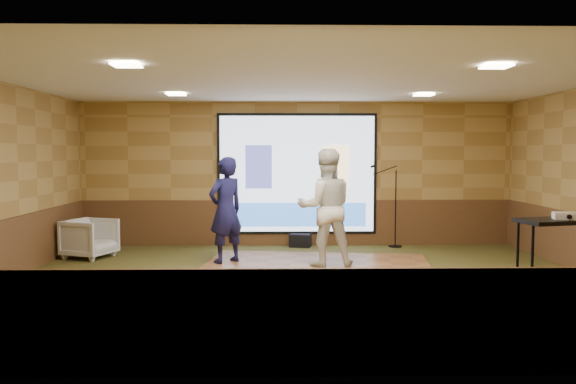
{
  "coord_description": "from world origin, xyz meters",
  "views": [
    {
      "loc": [
        -0.43,
        -8.23,
        1.94
      ],
      "look_at": [
        -0.24,
        0.92,
        1.3
      ],
      "focal_mm": 35.0,
      "sensor_mm": 36.0,
      "label": 1
    }
  ],
  "objects_px": {
    "banquet_chair": "(90,238)",
    "dance_floor": "(316,268)",
    "player_right": "(326,207)",
    "projector_screen": "(297,175)",
    "mic_stand": "(393,223)",
    "duffel_bag": "(300,240)",
    "av_table": "(558,242)",
    "projector": "(564,216)",
    "player_left": "(226,210)"
  },
  "relations": [
    {
      "from": "dance_floor",
      "to": "projector",
      "type": "distance_m",
      "value": 3.88
    },
    {
      "from": "dance_floor",
      "to": "player_right",
      "type": "relative_size",
      "value": 1.94
    },
    {
      "from": "projector",
      "to": "banquet_chair",
      "type": "xyz_separation_m",
      "value": [
        -7.19,
        3.18,
        -0.76
      ]
    },
    {
      "from": "player_right",
      "to": "mic_stand",
      "type": "height_order",
      "value": "player_right"
    },
    {
      "from": "mic_stand",
      "to": "banquet_chair",
      "type": "distance_m",
      "value": 5.95
    },
    {
      "from": "banquet_chair",
      "to": "dance_floor",
      "type": "bearing_deg",
      "value": -83.93
    },
    {
      "from": "banquet_chair",
      "to": "duffel_bag",
      "type": "height_order",
      "value": "banquet_chair"
    },
    {
      "from": "player_right",
      "to": "projector_screen",
      "type": "bearing_deg",
      "value": -84.09
    },
    {
      "from": "mic_stand",
      "to": "duffel_bag",
      "type": "xyz_separation_m",
      "value": [
        -1.91,
        0.03,
        -0.36
      ]
    },
    {
      "from": "player_left",
      "to": "av_table",
      "type": "xyz_separation_m",
      "value": [
        4.57,
        -2.52,
        -0.17
      ]
    },
    {
      "from": "player_right",
      "to": "duffel_bag",
      "type": "bearing_deg",
      "value": -84.84
    },
    {
      "from": "av_table",
      "to": "projector",
      "type": "xyz_separation_m",
      "value": [
        0.05,
        -0.05,
        0.35
      ]
    },
    {
      "from": "player_right",
      "to": "projector",
      "type": "xyz_separation_m",
      "value": [
        2.91,
        -2.26,
        0.11
      ]
    },
    {
      "from": "dance_floor",
      "to": "mic_stand",
      "type": "xyz_separation_m",
      "value": [
        1.75,
        2.22,
        0.48
      ]
    },
    {
      "from": "dance_floor",
      "to": "projector",
      "type": "relative_size",
      "value": 14.38
    },
    {
      "from": "player_left",
      "to": "banquet_chair",
      "type": "xyz_separation_m",
      "value": [
        -2.57,
        0.62,
        -0.58
      ]
    },
    {
      "from": "dance_floor",
      "to": "player_left",
      "type": "bearing_deg",
      "value": 162.2
    },
    {
      "from": "projector",
      "to": "banquet_chair",
      "type": "bearing_deg",
      "value": 171.4
    },
    {
      "from": "player_left",
      "to": "mic_stand",
      "type": "relative_size",
      "value": 1.08
    },
    {
      "from": "mic_stand",
      "to": "duffel_bag",
      "type": "distance_m",
      "value": 1.94
    },
    {
      "from": "projector",
      "to": "duffel_bag",
      "type": "xyz_separation_m",
      "value": [
        -3.25,
        4.33,
        -0.99
      ]
    },
    {
      "from": "projector_screen",
      "to": "player_right",
      "type": "relative_size",
      "value": 1.68
    },
    {
      "from": "dance_floor",
      "to": "duffel_bag",
      "type": "xyz_separation_m",
      "value": [
        -0.16,
        2.25,
        0.12
      ]
    },
    {
      "from": "banquet_chair",
      "to": "mic_stand",
      "type": "bearing_deg",
      "value": -58.09
    },
    {
      "from": "dance_floor",
      "to": "player_right",
      "type": "bearing_deg",
      "value": 45.66
    },
    {
      "from": "dance_floor",
      "to": "av_table",
      "type": "height_order",
      "value": "av_table"
    },
    {
      "from": "dance_floor",
      "to": "duffel_bag",
      "type": "height_order",
      "value": "duffel_bag"
    },
    {
      "from": "projector_screen",
      "to": "player_right",
      "type": "xyz_separation_m",
      "value": [
        0.4,
        -2.25,
        -0.46
      ]
    },
    {
      "from": "projector",
      "to": "player_right",
      "type": "bearing_deg",
      "value": 157.46
    },
    {
      "from": "player_left",
      "to": "duffel_bag",
      "type": "height_order",
      "value": "player_left"
    },
    {
      "from": "dance_floor",
      "to": "duffel_bag",
      "type": "bearing_deg",
      "value": 94.05
    },
    {
      "from": "player_right",
      "to": "duffel_bag",
      "type": "height_order",
      "value": "player_right"
    },
    {
      "from": "projector_screen",
      "to": "player_right",
      "type": "distance_m",
      "value": 2.33
    },
    {
      "from": "player_right",
      "to": "av_table",
      "type": "distance_m",
      "value": 3.62
    },
    {
      "from": "player_left",
      "to": "banquet_chair",
      "type": "bearing_deg",
      "value": -53.93
    },
    {
      "from": "player_right",
      "to": "duffel_bag",
      "type": "relative_size",
      "value": 4.65
    },
    {
      "from": "duffel_bag",
      "to": "banquet_chair",
      "type": "bearing_deg",
      "value": -163.84
    },
    {
      "from": "projector",
      "to": "duffel_bag",
      "type": "relative_size",
      "value": 0.63
    },
    {
      "from": "projector_screen",
      "to": "player_left",
      "type": "relative_size",
      "value": 1.8
    },
    {
      "from": "dance_floor",
      "to": "player_right",
      "type": "distance_m",
      "value": 1.04
    },
    {
      "from": "mic_stand",
      "to": "banquet_chair",
      "type": "height_order",
      "value": "mic_stand"
    },
    {
      "from": "mic_stand",
      "to": "player_right",
      "type": "bearing_deg",
      "value": -145.13
    },
    {
      "from": "duffel_bag",
      "to": "player_right",
      "type": "bearing_deg",
      "value": -80.71
    },
    {
      "from": "projector_screen",
      "to": "banquet_chair",
      "type": "relative_size",
      "value": 4.15
    },
    {
      "from": "player_left",
      "to": "banquet_chair",
      "type": "relative_size",
      "value": 2.3
    },
    {
      "from": "player_right",
      "to": "banquet_chair",
      "type": "height_order",
      "value": "player_right"
    },
    {
      "from": "projector",
      "to": "mic_stand",
      "type": "relative_size",
      "value": 0.16
    },
    {
      "from": "player_right",
      "to": "banquet_chair",
      "type": "relative_size",
      "value": 2.48
    },
    {
      "from": "player_left",
      "to": "av_table",
      "type": "height_order",
      "value": "player_left"
    },
    {
      "from": "av_table",
      "to": "dance_floor",
      "type": "bearing_deg",
      "value": 146.33
    }
  ]
}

